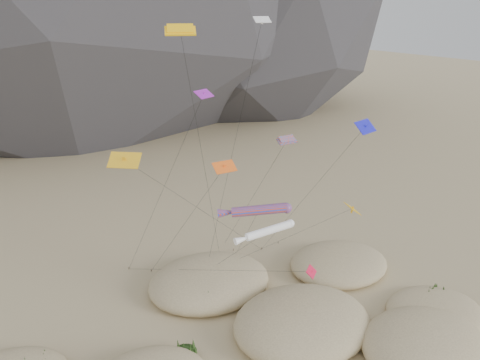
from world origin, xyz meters
The scene contains 8 objects.
dunes centered at (-1.18, 4.90, 0.75)m, with size 51.63×35.98×4.15m.
dune_grass centered at (-1.24, 3.96, 0.83)m, with size 42.20×25.70×1.45m.
kite_stakes centered at (3.11, 23.19, 0.15)m, with size 21.42×5.76×0.30m.
rainbow_tube_kite centered at (1.70, 12.06, 11.08)m, with size 6.77×11.68×11.92m.
white_tube_kite centered at (1.42, 9.74, 9.81)m, with size 6.64×11.05×10.47m.
orange_parafoil centered at (-5.95, 11.40, 28.14)m, with size 10.84×13.55×29.05m.
multi_parafoil centered at (4.03, 10.75, 18.15)m, with size 2.45×16.07×18.86m.
delta_kites centered at (1.61, 11.46, 16.56)m, with size 27.31×21.45×29.39m.
Camera 1 is at (-21.04, -24.47, 30.20)m, focal length 35.00 mm.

